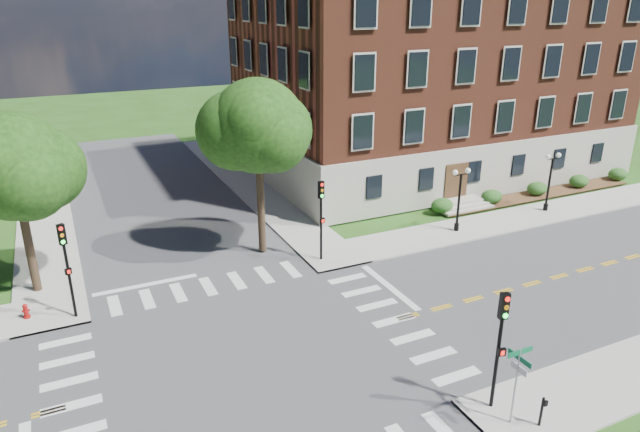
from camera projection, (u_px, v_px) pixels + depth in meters
name	position (u px, v px, depth m)	size (l,w,h in m)	color
ground	(252.00, 358.00, 24.55)	(160.00, 160.00, 0.00)	#274814
road_ew	(252.00, 358.00, 24.55)	(90.00, 12.00, 0.01)	#3D3D3F
road_ns	(252.00, 358.00, 24.54)	(12.00, 90.00, 0.01)	#3D3D3F
sidewalk_ne	(377.00, 200.00, 43.63)	(34.00, 34.00, 0.12)	#9E9B93
crosswalk_east	(394.00, 320.00, 27.42)	(2.20, 10.20, 0.02)	silver
stop_bar_east	(389.00, 287.00, 30.59)	(0.40, 5.50, 0.00)	silver
main_building	(427.00, 73.00, 49.68)	(30.60, 22.40, 16.50)	#A7A394
shrub_row	(536.00, 197.00, 44.42)	(18.00, 2.00, 1.30)	#1F4C19
tree_c	(13.00, 167.00, 27.64)	(5.37, 5.37, 9.45)	#312518
tree_d	(258.00, 126.00, 32.03)	(5.39, 5.39, 10.35)	#312518
traffic_signal_se	(500.00, 336.00, 20.41)	(0.37, 0.42, 4.80)	black
traffic_signal_ne	(321.00, 210.00, 32.47)	(0.36, 0.42, 4.80)	black
traffic_signal_nw	(66.00, 259.00, 26.44)	(0.38, 0.45, 4.80)	black
twin_lamp_west	(459.00, 196.00, 36.84)	(1.36, 0.36, 4.23)	black
twin_lamp_east	(550.00, 178.00, 40.41)	(1.36, 0.36, 4.23)	black
street_sign_pole	(518.00, 372.00, 19.91)	(1.10, 1.10, 3.10)	gray
push_button_post	(542.00, 410.00, 20.28)	(0.14, 0.21, 1.20)	black
fire_hydrant	(26.00, 311.00, 27.31)	(0.35, 0.35, 0.75)	maroon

